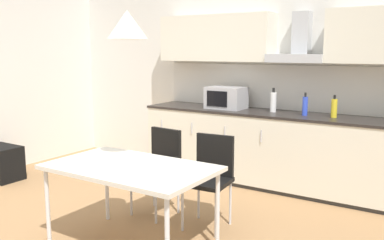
{
  "coord_description": "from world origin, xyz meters",
  "views": [
    {
      "loc": [
        2.53,
        -2.75,
        1.67
      ],
      "look_at": [
        0.32,
        0.68,
        1.0
      ],
      "focal_mm": 40.0,
      "sensor_mm": 36.0,
      "label": 1
    }
  ],
  "objects_px": {
    "microwave": "(226,98)",
    "dining_table": "(131,171)",
    "bottle_blue": "(305,106)",
    "chair_far_right": "(211,171)",
    "pendant_lamp": "(127,25)",
    "bottle_yellow": "(334,108)",
    "bottle_white": "(273,102)",
    "guitar_amp": "(1,163)",
    "chair_far_left": "(160,162)"
  },
  "relations": [
    {
      "from": "microwave",
      "to": "dining_table",
      "type": "height_order",
      "value": "microwave"
    },
    {
      "from": "microwave",
      "to": "bottle_blue",
      "type": "relative_size",
      "value": 1.82
    },
    {
      "from": "chair_far_right",
      "to": "pendant_lamp",
      "type": "height_order",
      "value": "pendant_lamp"
    },
    {
      "from": "microwave",
      "to": "chair_far_right",
      "type": "height_order",
      "value": "microwave"
    },
    {
      "from": "bottle_yellow",
      "to": "dining_table",
      "type": "xyz_separation_m",
      "value": [
        -1.05,
        -2.24,
        -0.35
      ]
    },
    {
      "from": "bottle_blue",
      "to": "bottle_white",
      "type": "bearing_deg",
      "value": 171.31
    },
    {
      "from": "dining_table",
      "to": "guitar_amp",
      "type": "distance_m",
      "value": 2.83
    },
    {
      "from": "bottle_white",
      "to": "dining_table",
      "type": "height_order",
      "value": "bottle_white"
    },
    {
      "from": "bottle_white",
      "to": "pendant_lamp",
      "type": "distance_m",
      "value": 2.45
    },
    {
      "from": "chair_far_right",
      "to": "pendant_lamp",
      "type": "bearing_deg",
      "value": -110.72
    },
    {
      "from": "microwave",
      "to": "bottle_white",
      "type": "bearing_deg",
      "value": 2.84
    },
    {
      "from": "microwave",
      "to": "bottle_yellow",
      "type": "xyz_separation_m",
      "value": [
        1.37,
        -0.01,
        -0.03
      ]
    },
    {
      "from": "bottle_yellow",
      "to": "chair_far_left",
      "type": "height_order",
      "value": "bottle_yellow"
    },
    {
      "from": "chair_far_left",
      "to": "chair_far_right",
      "type": "bearing_deg",
      "value": -0.0
    },
    {
      "from": "chair_far_right",
      "to": "bottle_blue",
      "type": "bearing_deg",
      "value": 73.32
    },
    {
      "from": "bottle_yellow",
      "to": "pendant_lamp",
      "type": "xyz_separation_m",
      "value": [
        -1.05,
        -2.24,
        0.84
      ]
    },
    {
      "from": "bottle_yellow",
      "to": "dining_table",
      "type": "distance_m",
      "value": 2.5
    },
    {
      "from": "bottle_blue",
      "to": "dining_table",
      "type": "distance_m",
      "value": 2.36
    },
    {
      "from": "guitar_amp",
      "to": "chair_far_right",
      "type": "bearing_deg",
      "value": 3.97
    },
    {
      "from": "bottle_yellow",
      "to": "guitar_amp",
      "type": "xyz_separation_m",
      "value": [
        -3.78,
        -1.66,
        -0.81
      ]
    },
    {
      "from": "bottle_yellow",
      "to": "microwave",
      "type": "bearing_deg",
      "value": 179.64
    },
    {
      "from": "dining_table",
      "to": "chair_far_right",
      "type": "distance_m",
      "value": 0.86
    },
    {
      "from": "microwave",
      "to": "guitar_amp",
      "type": "height_order",
      "value": "microwave"
    },
    {
      "from": "bottle_white",
      "to": "chair_far_left",
      "type": "bearing_deg",
      "value": -112.42
    },
    {
      "from": "pendant_lamp",
      "to": "chair_far_left",
      "type": "bearing_deg",
      "value": 110.73
    },
    {
      "from": "bottle_yellow",
      "to": "chair_far_right",
      "type": "bearing_deg",
      "value": -117.42
    },
    {
      "from": "dining_table",
      "to": "bottle_yellow",
      "type": "bearing_deg",
      "value": 64.88
    },
    {
      "from": "bottle_yellow",
      "to": "bottle_blue",
      "type": "xyz_separation_m",
      "value": [
        -0.32,
        -0.02,
        0.0
      ]
    },
    {
      "from": "bottle_blue",
      "to": "chair_far_left",
      "type": "xyz_separation_m",
      "value": [
        -1.03,
        -1.42,
        -0.5
      ]
    },
    {
      "from": "bottle_blue",
      "to": "bottle_yellow",
      "type": "bearing_deg",
      "value": 4.17
    },
    {
      "from": "microwave",
      "to": "dining_table",
      "type": "xyz_separation_m",
      "value": [
        0.32,
        -2.25,
        -0.38
      ]
    },
    {
      "from": "guitar_amp",
      "to": "chair_far_left",
      "type": "bearing_deg",
      "value": 4.95
    },
    {
      "from": "bottle_white",
      "to": "pendant_lamp",
      "type": "bearing_deg",
      "value": -97.79
    },
    {
      "from": "bottle_blue",
      "to": "chair_far_right",
      "type": "bearing_deg",
      "value": -106.68
    },
    {
      "from": "chair_far_left",
      "to": "chair_far_right",
      "type": "xyz_separation_m",
      "value": [
        0.6,
        -0.0,
        0.0
      ]
    },
    {
      "from": "microwave",
      "to": "pendant_lamp",
      "type": "height_order",
      "value": "pendant_lamp"
    },
    {
      "from": "guitar_amp",
      "to": "microwave",
      "type": "bearing_deg",
      "value": 34.71
    },
    {
      "from": "microwave",
      "to": "bottle_blue",
      "type": "distance_m",
      "value": 1.05
    },
    {
      "from": "dining_table",
      "to": "pendant_lamp",
      "type": "distance_m",
      "value": 1.19
    },
    {
      "from": "guitar_amp",
      "to": "bottle_blue",
      "type": "bearing_deg",
      "value": 25.31
    },
    {
      "from": "bottle_white",
      "to": "chair_far_left",
      "type": "height_order",
      "value": "bottle_white"
    },
    {
      "from": "bottle_yellow",
      "to": "bottle_white",
      "type": "bearing_deg",
      "value": 176.91
    },
    {
      "from": "chair_far_left",
      "to": "pendant_lamp",
      "type": "height_order",
      "value": "pendant_lamp"
    },
    {
      "from": "dining_table",
      "to": "guitar_amp",
      "type": "height_order",
      "value": "dining_table"
    },
    {
      "from": "dining_table",
      "to": "chair_far_left",
      "type": "xyz_separation_m",
      "value": [
        -0.3,
        0.8,
        -0.15
      ]
    },
    {
      "from": "bottle_white",
      "to": "guitar_amp",
      "type": "distance_m",
      "value": 3.58
    },
    {
      "from": "bottle_blue",
      "to": "bottle_white",
      "type": "distance_m",
      "value": 0.42
    },
    {
      "from": "microwave",
      "to": "guitar_amp",
      "type": "xyz_separation_m",
      "value": [
        -2.41,
        -1.67,
        -0.84
      ]
    },
    {
      "from": "bottle_yellow",
      "to": "chair_far_left",
      "type": "xyz_separation_m",
      "value": [
        -1.35,
        -1.45,
        -0.5
      ]
    },
    {
      "from": "bottle_white",
      "to": "chair_far_right",
      "type": "xyz_separation_m",
      "value": [
        -0.01,
        -1.49,
        -0.51
      ]
    }
  ]
}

